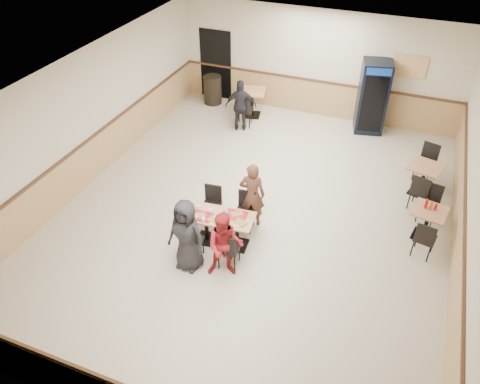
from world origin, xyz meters
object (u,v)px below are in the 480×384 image
at_px(pepsi_cooler, 372,97).
at_px(trash_bin, 213,90).
at_px(lone_diner, 241,106).
at_px(diner_man_opposite, 252,195).
at_px(back_table, 252,99).
at_px(diner_woman_right, 225,246).
at_px(side_table_far, 424,175).
at_px(diner_woman_left, 187,235).
at_px(side_table_near, 428,219).
at_px(main_table, 222,225).

relative_size(pepsi_cooler, trash_bin, 2.29).
relative_size(lone_diner, trash_bin, 1.68).
relative_size(diner_man_opposite, back_table, 1.67).
height_order(diner_woman_right, pepsi_cooler, pepsi_cooler).
xyz_separation_m(side_table_far, pepsi_cooler, (-1.60, 2.54, 0.50)).
relative_size(diner_woman_left, pepsi_cooler, 0.76).
bearing_deg(side_table_near, trash_bin, 148.17).
bearing_deg(side_table_far, diner_woman_right, -128.81).
bearing_deg(diner_woman_left, main_table, 72.19).
relative_size(main_table, side_table_near, 1.78).
bearing_deg(trash_bin, diner_woman_left, -69.49).
bearing_deg(back_table, trash_bin, 166.02).
relative_size(diner_woman_left, diner_woman_right, 1.09).
xyz_separation_m(main_table, diner_woman_right, (0.39, -0.73, 0.24)).
height_order(diner_woman_left, lone_diner, diner_woman_left).
xyz_separation_m(main_table, pepsi_cooler, (1.93, 5.72, 0.53)).
height_order(side_table_near, side_table_far, side_table_far).
distance_m(diner_man_opposite, pepsi_cooler, 5.17).
height_order(main_table, trash_bin, trash_bin).
xyz_separation_m(main_table, diner_man_opposite, (0.33, 0.80, 0.27)).
bearing_deg(pepsi_cooler, back_table, 174.01).
bearing_deg(main_table, side_table_near, 18.49).
relative_size(side_table_far, back_table, 0.97).
distance_m(diner_woman_right, lone_diner, 5.46).
relative_size(side_table_near, back_table, 0.85).
xyz_separation_m(diner_man_opposite, side_table_far, (3.20, 2.37, -0.24)).
bearing_deg(side_table_near, pepsi_cooler, 113.79).
bearing_deg(trash_bin, main_table, -64.12).
height_order(diner_woman_right, side_table_near, diner_woman_right).
bearing_deg(side_table_far, pepsi_cooler, 122.24).
xyz_separation_m(diner_woman_left, lone_diner, (-1.02, 5.24, -0.03)).
relative_size(lone_diner, side_table_near, 1.95).
height_order(diner_woman_right, lone_diner, lone_diner).
xyz_separation_m(diner_woman_left, diner_woman_right, (0.72, 0.07, -0.06)).
bearing_deg(trash_bin, pepsi_cooler, 0.53).
xyz_separation_m(side_table_near, back_table, (-5.06, 3.67, 0.07)).
distance_m(side_table_far, pepsi_cooler, 3.05).
height_order(lone_diner, back_table, lone_diner).
bearing_deg(side_table_far, diner_man_opposite, -143.48).
height_order(diner_man_opposite, pepsi_cooler, pepsi_cooler).
bearing_deg(main_table, diner_woman_left, -117.90).
relative_size(diner_woman_right, side_table_far, 1.63).
xyz_separation_m(side_table_far, back_table, (-4.88, 2.15, 0.04)).
distance_m(diner_man_opposite, side_table_near, 3.50).
bearing_deg(back_table, diner_woman_right, -74.01).
height_order(main_table, diner_woman_right, diner_woman_right).
height_order(main_table, lone_diner, lone_diner).
xyz_separation_m(lone_diner, back_table, (0.00, 0.89, -0.20)).
bearing_deg(lone_diner, side_table_near, 131.75).
distance_m(side_table_near, trash_bin, 7.61).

